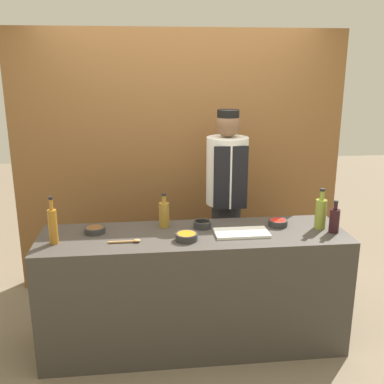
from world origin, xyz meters
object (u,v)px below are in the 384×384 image
Objects in this scene: cutting_board at (242,233)px; sauce_bowl_purple at (202,224)px; chef_center at (226,202)px; bottle_oil at (321,213)px; bottle_amber at (53,225)px; sauce_bowl_orange at (187,236)px; bottle_wine at (334,220)px; sauce_bowl_red at (278,222)px; bottle_vinegar at (164,214)px; sauce_bowl_brown at (95,230)px; wooden_spoon at (128,241)px.

sauce_bowl_purple is at bearing 147.69° from cutting_board.
chef_center is (0.01, 0.65, 0.03)m from cutting_board.
bottle_oil is 1.93m from bottle_amber.
sauce_bowl_purple is at bearing 59.12° from sauce_bowl_orange.
bottle_wine is at bearing -54.05° from bottle_oil.
bottle_wine is at bearing -3.17° from cutting_board.
bottle_wine is 0.96m from chef_center.
cutting_board is 1.62× the size of bottle_wine.
chef_center is at bearing 59.97° from sauce_bowl_orange.
sauce_bowl_red is (0.58, -0.03, -0.00)m from sauce_bowl_purple.
bottle_amber reaches higher than sauce_bowl_orange.
chef_center reaches higher than sauce_bowl_red.
bottle_vinegar reaches higher than bottle_wine.
sauce_bowl_orange is 0.83m from chef_center.
chef_center is at bearing 120.76° from sauce_bowl_red.
bottle_oil is 1.28× the size of bottle_wine.
sauce_bowl_brown is 0.68× the size of wooden_spoon.
bottle_wine is (1.09, 0.03, 0.07)m from sauce_bowl_orange.
bottle_wine reaches higher than sauce_bowl_purple.
bottle_wine is (0.94, -0.21, 0.07)m from sauce_bowl_purple.
sauce_bowl_brown is at bearing 176.91° from bottle_oil.
wooden_spoon is at bearing -41.84° from sauce_bowl_brown.
sauce_bowl_purple reaches higher than wooden_spoon.
wooden_spoon is (-0.26, -0.29, -0.09)m from bottle_vinegar.
sauce_bowl_purple reaches higher than sauce_bowl_brown.
sauce_bowl_brown is 1.67m from bottle_oil.
sauce_bowl_purple reaches higher than sauce_bowl_red.
cutting_board is 0.23× the size of chef_center.
chef_center reaches higher than bottle_oil.
bottle_amber is 0.52m from wooden_spoon.
sauce_bowl_orange is 1.07× the size of sauce_bowl_red.
sauce_bowl_brown is (-1.37, 0.00, -0.00)m from sauce_bowl_red.
bottle_vinegar reaches higher than cutting_board.
wooden_spoon is (0.25, -0.22, -0.01)m from sauce_bowl_brown.
sauce_bowl_red is at bearing -0.21° from sauce_bowl_brown.
chef_center reaches higher than bottle_wine.
chef_center reaches higher than sauce_bowl_brown.
sauce_bowl_red is at bearing 153.85° from bottle_wine.
bottle_wine is 0.72× the size of bottle_amber.
wooden_spoon is at bearing -174.77° from bottle_oil.
bottle_vinegar is 0.78× the size of bottle_amber.
bottle_oil reaches higher than sauce_bowl_orange.
sauce_bowl_red is at bearing -5.18° from bottle_vinegar.
cutting_board is 1.75× the size of wooden_spoon.
bottle_vinegar is 0.71m from chef_center.
sauce_bowl_brown reaches higher than cutting_board.
cutting_board is 0.60m from bottle_vinegar.
bottle_oil reaches higher than wooden_spoon.
sauce_bowl_purple is 0.88× the size of sauce_bowl_brown.
chef_center reaches higher than bottle_amber.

